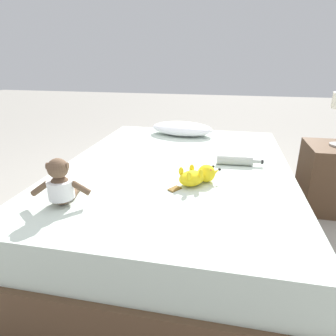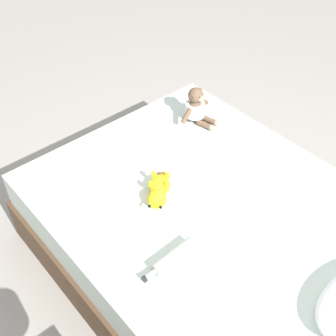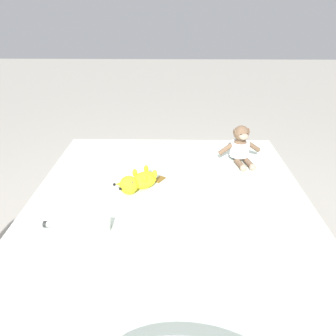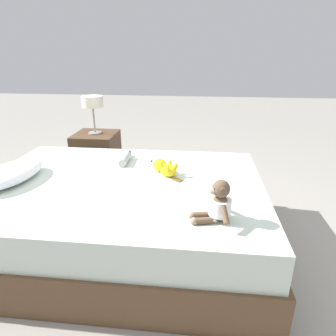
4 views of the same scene
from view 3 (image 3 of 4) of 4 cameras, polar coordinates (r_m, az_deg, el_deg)
name	(u,v)px [view 3 (image 3 of 4)]	position (r m, az deg, el deg)	size (l,w,h in m)	color
ground_plane	(169,299)	(1.86, 0.10, -22.47)	(16.00, 16.00, 0.00)	#9E998E
bed	(169,264)	(1.67, 0.11, -16.90)	(1.50, 2.04, 0.52)	brown
plush_monkey	(240,147)	(2.06, 12.93, 3.71)	(0.29, 0.24, 0.24)	brown
plush_yellow_creature	(138,182)	(1.72, -5.47, -2.46)	(0.28, 0.26, 0.10)	yellow
glass_bottle	(83,224)	(1.49, -15.12, -9.72)	(0.30, 0.07, 0.06)	#B7BCB2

